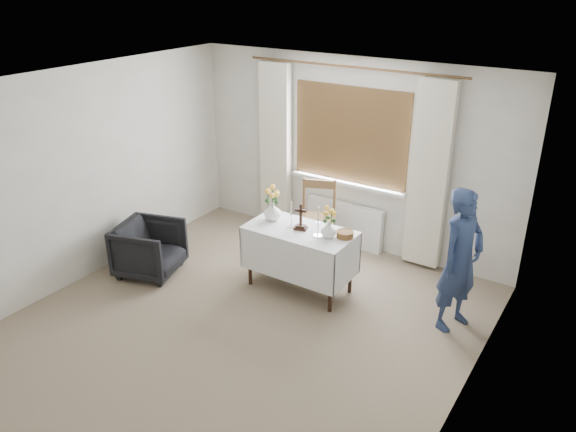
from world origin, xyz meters
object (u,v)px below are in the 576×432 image
object	(u,v)px
person	(460,260)
armchair	(149,249)
wooden_chair	(316,221)
flower_vase_right	(329,230)
wooden_cross	(301,217)
flower_vase_left	(273,211)
altar_table	(300,259)

from	to	relation	value
person	armchair	bearing A→B (deg)	125.97
wooden_chair	flower_vase_right	distance (m)	1.05
person	wooden_cross	bearing A→B (deg)	118.85
armchair	flower_vase_left	xyz separation A→B (m)	(1.32, 0.74, 0.54)
flower_vase_right	wooden_chair	bearing A→B (deg)	127.42
altar_table	flower_vase_right	distance (m)	0.60
altar_table	flower_vase_left	size ratio (longest dim) A/B	5.80
armchair	person	bearing A→B (deg)	-91.55
wooden_cross	flower_vase_right	bearing A→B (deg)	-16.33
person	wooden_cross	xyz separation A→B (m)	(-1.75, -0.24, 0.15)
armchair	person	xyz separation A→B (m)	(3.48, 0.94, 0.44)
altar_table	person	size ratio (longest dim) A/B	0.81
person	flower_vase_right	size ratio (longest dim) A/B	8.46
wooden_chair	flower_vase_right	xyz separation A→B (m)	(0.60, -0.79, 0.35)
wooden_chair	flower_vase_left	xyz separation A→B (m)	(-0.17, -0.74, 0.37)
person	flower_vase_left	distance (m)	2.17
person	flower_vase_left	xyz separation A→B (m)	(-2.16, -0.20, 0.10)
person	wooden_chair	bearing A→B (deg)	95.72
wooden_chair	flower_vase_right	world-z (taller)	wooden_chair
armchair	person	distance (m)	3.63
altar_table	wooden_cross	world-z (taller)	wooden_cross
altar_table	armchair	bearing A→B (deg)	-158.57
wooden_cross	flower_vase_left	size ratio (longest dim) A/B	1.43
armchair	wooden_cross	world-z (taller)	wooden_cross
wooden_chair	armchair	bearing A→B (deg)	-157.04
wooden_chair	armchair	world-z (taller)	wooden_chair
armchair	person	size ratio (longest dim) A/B	0.47
armchair	wooden_cross	size ratio (longest dim) A/B	2.36
armchair	person	world-z (taller)	person
wooden_cross	flower_vase_right	world-z (taller)	wooden_cross
flower_vase_right	wooden_cross	bearing A→B (deg)	178.97
armchair	flower_vase_right	xyz separation A→B (m)	(2.10, 0.69, 0.52)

